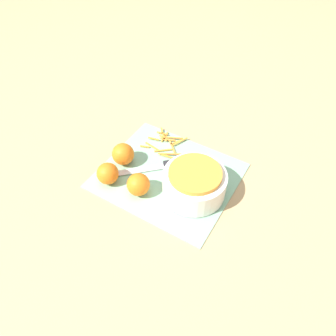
# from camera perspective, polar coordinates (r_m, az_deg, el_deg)

# --- Properties ---
(ground_plane) EXTENTS (4.00, 4.00, 0.00)m
(ground_plane) POSITION_cam_1_polar(r_m,az_deg,el_deg) (1.04, 0.00, -1.35)
(ground_plane) COLOR tan
(cutting_board) EXTENTS (0.41, 0.36, 0.01)m
(cutting_board) POSITION_cam_1_polar(r_m,az_deg,el_deg) (1.04, 0.00, -1.24)
(cutting_board) COLOR #84B793
(cutting_board) RESTS_ON ground_plane
(bowl_speckled) EXTENTS (0.19, 0.19, 0.09)m
(bowl_speckled) POSITION_cam_1_polar(r_m,az_deg,el_deg) (0.96, 4.61, -2.54)
(bowl_speckled) COLOR silver
(bowl_speckled) RESTS_ON cutting_board
(knife) EXTENTS (0.20, 0.19, 0.02)m
(knife) POSITION_cam_1_polar(r_m,az_deg,el_deg) (1.06, 0.47, 0.72)
(knife) COLOR #232328
(knife) RESTS_ON cutting_board
(orange_left) EXTENTS (0.07, 0.07, 0.07)m
(orange_left) POSITION_cam_1_polar(r_m,az_deg,el_deg) (1.01, -10.45, -0.95)
(orange_left) COLOR orange
(orange_left) RESTS_ON cutting_board
(orange_right) EXTENTS (0.07, 0.07, 0.07)m
(orange_right) POSITION_cam_1_polar(r_m,az_deg,el_deg) (0.96, -5.18, -2.88)
(orange_right) COLOR orange
(orange_right) RESTS_ON cutting_board
(orange_back) EXTENTS (0.07, 0.07, 0.07)m
(orange_back) POSITION_cam_1_polar(r_m,az_deg,el_deg) (1.06, -7.83, 2.41)
(orange_back) COLOR orange
(orange_back) RESTS_ON cutting_board
(peel_pile) EXTENTS (0.15, 0.12, 0.01)m
(peel_pile) POSITION_cam_1_polar(r_m,az_deg,el_deg) (1.13, -0.34, 4.36)
(peel_pile) COLOR orange
(peel_pile) RESTS_ON cutting_board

